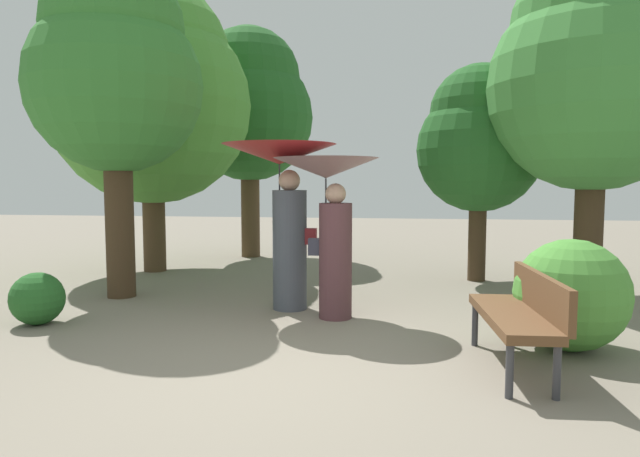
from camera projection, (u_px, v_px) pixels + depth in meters
name	position (u px, v px, depth m)	size (l,w,h in m)	color
ground_plane	(274.00, 369.00, 4.77)	(40.00, 40.00, 0.00)	gray
person_left	(283.00, 188.00, 6.93)	(1.43, 1.43, 2.08)	#474C56
person_right	(329.00, 202.00, 6.47)	(1.23, 1.23, 1.88)	#563338
park_bench	(521.00, 311.00, 4.73)	(0.58, 1.53, 0.83)	#38383D
tree_near_left	(249.00, 105.00, 11.70)	(2.70, 2.70, 4.84)	#4C3823
tree_near_right	(595.00, 68.00, 7.63)	(2.89, 2.89, 4.86)	#42301E
tree_mid_left	(115.00, 69.00, 7.52)	(2.35, 2.35, 4.62)	#42301E
tree_mid_right	(479.00, 139.00, 8.87)	(1.99, 1.99, 3.48)	#42301E
tree_far_back	(151.00, 90.00, 9.76)	(3.50, 3.50, 5.15)	#4C3823
bush_path_left	(571.00, 295.00, 5.28)	(1.07, 1.07, 1.07)	#4C9338
bush_path_right	(37.00, 299.00, 6.24)	(0.59, 0.59, 0.59)	#235B23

